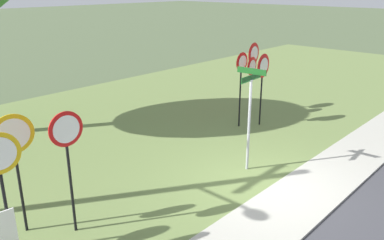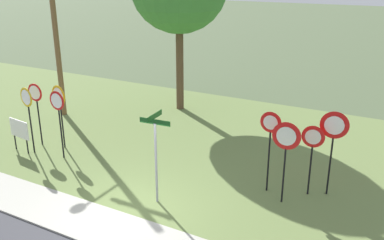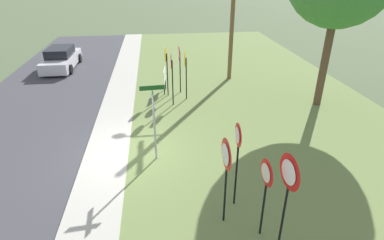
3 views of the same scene
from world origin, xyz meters
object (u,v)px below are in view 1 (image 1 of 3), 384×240
yield_sign_near_left (252,73)px  yield_sign_far_right (263,72)px  stop_sign_near_right (68,147)px  stop_sign_near_left (15,148)px  street_name_post (250,111)px  yield_sign_far_left (242,72)px  yield_sign_near_right (254,60)px  stop_sign_far_left (1,173)px

yield_sign_near_left → yield_sign_far_right: yield_sign_far_right is taller
stop_sign_near_right → stop_sign_near_left: bearing=135.3°
yield_sign_near_left → street_name_post: 4.58m
yield_sign_near_left → stop_sign_near_left: bearing=-179.4°
stop_sign_near_left → yield_sign_far_right: bearing=10.7°
yield_sign_far_left → yield_sign_far_right: bearing=-36.4°
yield_sign_near_right → yield_sign_far_right: bearing=-140.0°
stop_sign_near_left → street_name_post: street_name_post is taller
stop_sign_far_left → stop_sign_near_right: bearing=18.0°
yield_sign_far_right → stop_sign_near_right: bearing=-178.4°
stop_sign_near_left → stop_sign_far_left: bearing=-115.1°
stop_sign_near_left → stop_sign_far_left: size_ratio=0.98×
stop_sign_far_left → yield_sign_near_right: (10.30, 2.12, 0.17)m
stop_sign_far_left → yield_sign_near_right: yield_sign_near_right is taller
yield_sign_far_left → yield_sign_near_right: bearing=21.3°
yield_sign_near_left → stop_sign_far_left: bearing=-174.6°
stop_sign_far_left → yield_sign_near_right: 10.52m
stop_sign_far_left → yield_sign_near_left: 9.97m
stop_sign_near_right → street_name_post: size_ratio=0.92×
stop_sign_near_right → yield_sign_near_left: (8.48, 1.65, -0.18)m
yield_sign_near_left → yield_sign_far_left: bearing=-166.9°
stop_sign_far_left → stop_sign_near_left: bearing=64.8°
stop_sign_near_right → yield_sign_near_right: 9.20m
stop_sign_near_right → yield_sign_far_right: size_ratio=1.01×
yield_sign_near_right → street_name_post: 5.17m
yield_sign_far_right → stop_sign_near_left: bearing=176.3°
yield_sign_far_left → street_name_post: bearing=-141.1°
stop_sign_near_left → yield_sign_far_left: 7.99m
stop_sign_near_right → street_name_post: street_name_post is taller
yield_sign_near_left → yield_sign_near_right: bearing=24.1°
stop_sign_near_right → yield_sign_near_left: stop_sign_near_right is taller
stop_sign_near_right → yield_sign_near_left: bearing=13.5°
yield_sign_near_left → street_name_post: bearing=-151.4°
stop_sign_near_right → yield_sign_near_left: size_ratio=1.13×
yield_sign_near_left → yield_sign_far_left: (-1.18, -0.39, 0.26)m
stop_sign_far_left → yield_sign_near_right: size_ratio=0.95×
yield_sign_far_left → street_name_post: size_ratio=0.94×
stop_sign_near_left → yield_sign_far_left: (7.98, 0.54, 0.10)m
street_name_post → stop_sign_near_right: bearing=164.5°
yield_sign_far_right → street_name_post: street_name_post is taller
yield_sign_far_right → street_name_post: bearing=-156.5°
stop_sign_near_left → stop_sign_near_right: bearing=-37.0°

